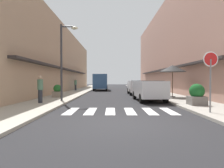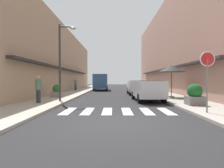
# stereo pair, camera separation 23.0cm
# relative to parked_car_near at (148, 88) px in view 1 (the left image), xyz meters

# --- Properties ---
(ground_plane) EXTENTS (90.72, 90.72, 0.00)m
(ground_plane) POSITION_rel_parked_car_near_xyz_m (-2.24, 9.37, -0.92)
(ground_plane) COLOR #232326
(sidewalk_left) EXTENTS (2.84, 57.73, 0.12)m
(sidewalk_left) POSITION_rel_parked_car_near_xyz_m (-6.95, 9.37, -0.86)
(sidewalk_left) COLOR #ADA899
(sidewalk_left) RESTS_ON ground_plane
(sidewalk_right) EXTENTS (2.84, 57.73, 0.12)m
(sidewalk_right) POSITION_rel_parked_car_near_xyz_m (2.47, 9.37, -0.86)
(sidewalk_right) COLOR #9E998E
(sidewalk_right) RESTS_ON ground_plane
(building_row_left) EXTENTS (5.50, 39.11, 8.18)m
(building_row_left) POSITION_rel_parked_car_near_xyz_m (-10.87, 10.44, 3.17)
(building_row_left) COLOR tan
(building_row_left) RESTS_ON ground_plane
(building_row_right) EXTENTS (5.50, 39.11, 11.37)m
(building_row_right) POSITION_rel_parked_car_near_xyz_m (6.39, 10.44, 4.76)
(building_row_right) COLOR #A87A6B
(building_row_right) RESTS_ON ground_plane
(crosswalk) EXTENTS (5.20, 2.20, 0.01)m
(crosswalk) POSITION_rel_parked_car_near_xyz_m (-2.24, -4.50, -0.91)
(crosswalk) COLOR silver
(crosswalk) RESTS_ON ground_plane
(parked_car_near) EXTENTS (1.97, 4.14, 1.47)m
(parked_car_near) POSITION_rel_parked_car_near_xyz_m (0.00, 0.00, 0.00)
(parked_car_near) COLOR silver
(parked_car_near) RESTS_ON ground_plane
(parked_car_mid) EXTENTS (1.82, 4.01, 1.47)m
(parked_car_mid) POSITION_rel_parked_car_near_xyz_m (0.00, 6.32, -0.00)
(parked_car_mid) COLOR silver
(parked_car_mid) RESTS_ON ground_plane
(delivery_van) EXTENTS (2.08, 5.43, 2.37)m
(delivery_van) POSITION_rel_parked_car_near_xyz_m (-4.33, 14.75, 0.48)
(delivery_van) COLOR #33598C
(delivery_van) RESTS_ON ground_plane
(round_street_sign) EXTENTS (0.65, 0.07, 2.62)m
(round_street_sign) POSITION_rel_parked_car_near_xyz_m (1.60, -5.53, 1.21)
(round_street_sign) COLOR slate
(round_street_sign) RESTS_ON sidewalk_right
(street_lamp) EXTENTS (1.19, 0.28, 5.13)m
(street_lamp) POSITION_rel_parked_car_near_xyz_m (-5.85, -0.84, 2.35)
(street_lamp) COLOR #38383D
(street_lamp) RESTS_ON sidewalk_left
(cafe_umbrella) EXTENTS (2.16, 2.16, 2.63)m
(cafe_umbrella) POSITION_rel_parked_car_near_xyz_m (2.35, 2.03, 1.53)
(cafe_umbrella) COLOR #262626
(cafe_umbrella) RESTS_ON sidewalk_right
(planter_corner) EXTENTS (0.87, 0.87, 1.19)m
(planter_corner) POSITION_rel_parked_car_near_xyz_m (2.14, -3.00, -0.23)
(planter_corner) COLOR slate
(planter_corner) RESTS_ON sidewalk_right
(planter_midblock) EXTENTS (0.75, 0.75, 1.02)m
(planter_midblock) POSITION_rel_parked_car_near_xyz_m (-7.14, 2.07, -0.33)
(planter_midblock) COLOR gray
(planter_midblock) RESTS_ON sidewalk_left
(pedestrian_walking_near) EXTENTS (0.34, 0.34, 1.66)m
(pedestrian_walking_near) POSITION_rel_parked_car_near_xyz_m (-7.01, -2.11, 0.07)
(pedestrian_walking_near) COLOR #282B33
(pedestrian_walking_near) RESTS_ON sidewalk_left
(pedestrian_walking_far) EXTENTS (0.34, 0.34, 1.58)m
(pedestrian_walking_far) POSITION_rel_parked_car_near_xyz_m (-7.60, 12.37, 0.02)
(pedestrian_walking_far) COLOR #282B33
(pedestrian_walking_far) RESTS_ON sidewalk_left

